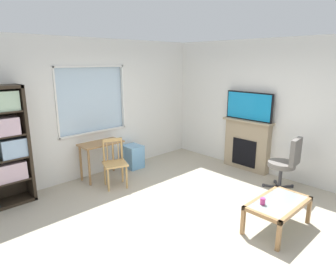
% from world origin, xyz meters
% --- Properties ---
extents(ground, '(5.93, 5.95, 0.02)m').
position_xyz_m(ground, '(0.00, 0.00, -0.01)').
color(ground, '#B2A893').
extents(wall_back_with_window, '(4.93, 0.15, 2.74)m').
position_xyz_m(wall_back_with_window, '(0.02, 2.47, 1.35)').
color(wall_back_with_window, silver).
rests_on(wall_back_with_window, ground).
extents(wall_right, '(0.12, 5.15, 2.74)m').
position_xyz_m(wall_right, '(2.52, 0.00, 1.37)').
color(wall_right, silver).
rests_on(wall_right, ground).
extents(desk_under_window, '(0.85, 0.43, 0.74)m').
position_xyz_m(desk_under_window, '(-0.17, 2.12, 0.60)').
color(desk_under_window, '#A37547').
rests_on(desk_under_window, ground).
extents(wooden_chair, '(0.54, 0.52, 0.90)m').
position_xyz_m(wooden_chair, '(-0.20, 1.61, 0.46)').
color(wooden_chair, tan).
rests_on(wooden_chair, ground).
extents(plastic_drawer_unit, '(0.35, 0.40, 0.50)m').
position_xyz_m(plastic_drawer_unit, '(0.64, 2.17, 0.25)').
color(plastic_drawer_unit, '#72ADDB').
rests_on(plastic_drawer_unit, ground).
extents(fireplace, '(0.26, 1.11, 1.09)m').
position_xyz_m(fireplace, '(2.37, 0.40, 0.55)').
color(fireplace, tan).
rests_on(fireplace, ground).
extents(tv, '(0.06, 1.05, 0.59)m').
position_xyz_m(tv, '(2.35, 0.40, 1.39)').
color(tv, black).
rests_on(tv, fireplace).
extents(office_chair, '(0.57, 0.58, 1.00)m').
position_xyz_m(office_chair, '(1.92, -0.69, 0.55)').
color(office_chair, slate).
rests_on(office_chair, ground).
extents(coffee_table, '(0.99, 0.56, 0.41)m').
position_xyz_m(coffee_table, '(0.63, -1.19, 0.35)').
color(coffee_table, '#8C9E99').
rests_on(coffee_table, ground).
extents(sippy_cup, '(0.07, 0.07, 0.09)m').
position_xyz_m(sippy_cup, '(0.39, -1.08, 0.46)').
color(sippy_cup, '#DB3D84').
rests_on(sippy_cup, coffee_table).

